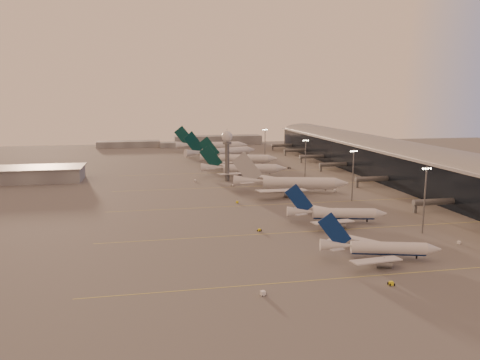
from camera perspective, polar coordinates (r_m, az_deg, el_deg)
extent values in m
plane|color=#565353|center=(163.38, 3.68, -7.60)|extent=(700.00, 700.00, 0.00)
cube|color=#E0D74F|center=(143.81, 19.22, -10.70)|extent=(180.00, 0.25, 0.02)
cube|color=#E0D74F|center=(181.90, 12.10, -5.94)|extent=(180.00, 0.25, 0.02)
cube|color=#E0D74F|center=(222.58, 7.59, -2.82)|extent=(180.00, 0.25, 0.02)
cube|color=#E0D74F|center=(264.67, 4.50, -0.66)|extent=(180.00, 0.25, 0.02)
cube|color=#E0D74F|center=(312.38, 2.06, 1.04)|extent=(180.00, 0.25, 0.02)
cube|color=black|center=(302.17, 18.42, 1.93)|extent=(36.00, 360.00, 18.00)
cylinder|color=gray|center=(301.08, 18.52, 3.63)|extent=(10.08, 360.00, 10.08)
cube|color=gray|center=(301.06, 18.52, 3.66)|extent=(40.00, 362.00, 0.80)
cylinder|color=#5B5E63|center=(220.72, 22.83, -2.46)|extent=(22.00, 2.80, 2.80)
cube|color=#5B5E63|center=(215.86, 20.57, -3.21)|extent=(1.20, 1.20, 4.40)
cylinder|color=#5B5E63|center=(269.76, 16.03, 0.14)|extent=(22.00, 2.80, 2.80)
cube|color=#5B5E63|center=(265.80, 14.08, -0.42)|extent=(1.20, 1.20, 4.40)
cylinder|color=#5B5E63|center=(319.96, 11.51, 1.88)|extent=(22.00, 2.80, 2.80)
cube|color=#5B5E63|center=(316.63, 9.82, 1.43)|extent=(1.20, 1.20, 4.40)
cylinder|color=#5B5E63|center=(358.74, 8.96, 2.85)|extent=(22.00, 2.80, 2.80)
cube|color=#5B5E63|center=(355.77, 7.43, 2.45)|extent=(1.20, 1.20, 4.40)
cylinder|color=#5B5E63|center=(398.18, 6.91, 3.63)|extent=(22.00, 2.80, 2.80)
cube|color=#5B5E63|center=(395.50, 5.52, 3.27)|extent=(1.20, 1.20, 4.40)
cylinder|color=#5B5E63|center=(436.18, 5.30, 4.23)|extent=(22.00, 2.80, 2.80)
cube|color=#5B5E63|center=(433.74, 4.02, 3.91)|extent=(1.20, 1.20, 4.40)
cube|color=slate|center=(304.72, -26.11, 0.52)|extent=(80.00, 25.00, 8.00)
cube|color=gray|center=(304.12, -26.17, 1.30)|extent=(82.00, 27.00, 0.60)
cylinder|color=#5B5E63|center=(276.80, -1.57, 2.15)|extent=(2.60, 2.60, 22.00)
cylinder|color=#5B5E63|center=(275.41, -1.58, 4.52)|extent=(5.20, 5.20, 1.20)
sphere|color=silver|center=(275.05, -1.59, 5.33)|extent=(6.40, 6.40, 6.40)
cylinder|color=#5B5E63|center=(274.76, -1.59, 6.10)|extent=(0.16, 0.16, 2.00)
cylinder|color=#5B5E63|center=(183.24, 21.57, -2.29)|extent=(0.56, 0.56, 25.00)
cube|color=#5B5E63|center=(181.16, 21.82, 1.42)|extent=(3.60, 0.25, 0.25)
sphere|color=#FFEABF|center=(180.42, 21.41, 1.28)|extent=(0.56, 0.56, 0.56)
sphere|color=#FFEABF|center=(180.95, 21.68, 1.29)|extent=(0.56, 0.56, 0.56)
sphere|color=#FFEABF|center=(181.49, 21.95, 1.30)|extent=(0.56, 0.56, 0.56)
sphere|color=#FFEABF|center=(182.03, 22.21, 1.30)|extent=(0.56, 0.56, 0.56)
cylinder|color=#5B5E63|center=(229.27, 13.60, 0.55)|extent=(0.56, 0.56, 25.00)
cube|color=#5B5E63|center=(227.61, 13.72, 3.53)|extent=(3.60, 0.25, 0.25)
sphere|color=#FFEABF|center=(227.03, 13.37, 3.43)|extent=(0.56, 0.56, 0.56)
sphere|color=#FFEABF|center=(227.45, 13.60, 3.43)|extent=(0.56, 0.56, 0.56)
sphere|color=#FFEABF|center=(227.86, 13.83, 3.43)|extent=(0.56, 0.56, 0.56)
sphere|color=#FFEABF|center=(228.28, 14.06, 3.43)|extent=(0.56, 0.56, 0.56)
cylinder|color=#5B5E63|center=(277.94, 7.97, 2.40)|extent=(0.56, 0.56, 25.00)
cube|color=#5B5E63|center=(276.58, 8.03, 4.87)|extent=(3.60, 0.25, 0.25)
sphere|color=#FFEABF|center=(276.13, 7.73, 4.78)|extent=(0.56, 0.56, 0.56)
sphere|color=#FFEABF|center=(276.45, 7.93, 4.78)|extent=(0.56, 0.56, 0.56)
sphere|color=#FFEABF|center=(276.78, 8.13, 4.79)|extent=(0.56, 0.56, 0.56)
sphere|color=#FFEABF|center=(277.11, 8.32, 4.79)|extent=(0.56, 0.56, 0.56)
cylinder|color=#5B5E63|center=(363.13, 3.07, 4.32)|extent=(0.56, 0.56, 25.00)
cube|color=#5B5E63|center=(362.08, 3.08, 6.21)|extent=(3.60, 0.25, 0.25)
sphere|color=#FFEABF|center=(361.75, 2.85, 6.14)|extent=(0.56, 0.56, 0.56)
sphere|color=#FFEABF|center=(361.99, 3.01, 6.14)|extent=(0.56, 0.56, 0.56)
sphere|color=#FFEABF|center=(362.23, 3.16, 6.15)|extent=(0.56, 0.56, 0.56)
sphere|color=#FFEABF|center=(362.48, 3.32, 6.15)|extent=(0.56, 0.56, 0.56)
cube|color=slate|center=(473.13, -13.42, 4.28)|extent=(60.00, 18.00, 6.00)
cube|color=slate|center=(487.52, -2.72, 4.90)|extent=(90.00, 20.00, 9.00)
cube|color=slate|center=(463.75, -7.27, 4.30)|extent=(40.00, 15.00, 5.00)
cylinder|color=silver|center=(152.83, 17.63, -8.10)|extent=(22.95, 9.86, 3.87)
cylinder|color=navy|center=(153.10, 17.62, -8.41)|extent=(22.22, 8.69, 2.79)
cone|color=silver|center=(156.45, 22.53, -7.99)|extent=(5.28, 4.92, 3.87)
cone|color=silver|center=(149.85, 11.56, -7.99)|extent=(10.23, 6.30, 3.87)
cube|color=silver|center=(143.05, 16.26, -9.59)|extent=(16.89, 7.25, 1.22)
cylinder|color=gray|center=(146.29, 17.13, -9.92)|extent=(4.92, 3.61, 2.52)
cube|color=gray|center=(145.93, 17.15, -9.52)|extent=(0.36, 0.33, 1.55)
cube|color=silver|center=(160.78, 14.91, -7.30)|extent=(14.54, 14.11, 1.22)
cylinder|color=gray|center=(159.73, 16.01, -8.14)|extent=(4.92, 3.61, 2.52)
cube|color=gray|center=(159.40, 16.03, -7.77)|extent=(0.36, 0.33, 1.55)
cube|color=navy|center=(148.38, 11.44, -6.23)|extent=(10.33, 3.21, 11.54)
cube|color=silver|center=(145.68, 11.78, -8.50)|extent=(4.63, 2.42, 0.25)
cube|color=silver|center=(153.99, 11.38, -7.45)|extent=(4.39, 4.16, 0.25)
cylinder|color=black|center=(155.83, 20.72, -8.96)|extent=(0.51, 0.51, 1.02)
cylinder|color=black|center=(155.31, 16.73, -8.77)|extent=(1.22, 0.79, 1.12)
cylinder|color=black|center=(151.18, 17.08, -9.32)|extent=(1.22, 0.79, 1.12)
cylinder|color=silver|center=(190.51, 12.53, -4.16)|extent=(24.76, 9.46, 4.16)
cylinder|color=navy|center=(190.74, 12.52, -4.43)|extent=(24.02, 8.22, 3.00)
cone|color=silver|center=(193.77, 16.78, -4.11)|extent=(5.53, 5.10, 4.16)
cone|color=silver|center=(187.92, 7.32, -4.03)|extent=(10.92, 6.33, 4.16)
cube|color=silver|center=(179.91, 11.23, -5.21)|extent=(18.13, 8.59, 1.31)
cylinder|color=gray|center=(183.22, 12.01, -5.57)|extent=(5.21, 3.68, 2.70)
cube|color=gray|center=(182.91, 12.03, -5.22)|extent=(0.38, 0.34, 1.66)
cube|color=silver|center=(199.47, 10.28, -3.64)|extent=(16.06, 14.65, 1.31)
cylinder|color=gray|center=(198.08, 11.22, -4.34)|extent=(5.21, 3.68, 2.70)
cube|color=gray|center=(197.79, 11.23, -4.01)|extent=(0.38, 0.34, 1.66)
cube|color=navy|center=(186.67, 7.20, -2.50)|extent=(11.22, 2.90, 12.40)
cube|color=silver|center=(183.34, 7.47, -4.36)|extent=(5.01, 2.81, 0.27)
cube|color=silver|center=(192.46, 7.20, -3.65)|extent=(4.80, 4.35, 0.27)
cylinder|color=black|center=(193.17, 15.21, -4.95)|extent=(0.55, 0.55, 1.09)
cylinder|color=black|center=(193.15, 11.79, -4.79)|extent=(1.30, 0.80, 1.20)
cylinder|color=black|center=(188.57, 12.04, -5.17)|extent=(1.30, 0.80, 1.20)
cylinder|color=silver|center=(245.80, 7.15, -0.61)|extent=(37.26, 14.91, 5.78)
cylinder|color=silver|center=(246.05, 7.15, -0.91)|extent=(36.13, 13.15, 4.16)
cone|color=silver|center=(248.18, 12.25, -0.66)|extent=(8.38, 7.40, 5.78)
cone|color=silver|center=(245.41, 1.03, -0.38)|extent=(16.47, 9.50, 5.78)
cube|color=silver|center=(230.51, 5.14, -1.55)|extent=(27.25, 12.15, 1.72)
cylinder|color=gray|center=(234.72, 6.20, -1.94)|extent=(7.88, 5.44, 3.76)
cube|color=gray|center=(234.44, 6.20, -1.62)|extent=(0.33, 0.30, 2.31)
cube|color=silver|center=(260.69, 4.96, -0.17)|extent=(23.71, 22.50, 1.72)
cylinder|color=gray|center=(257.71, 5.97, -0.84)|extent=(7.88, 5.44, 3.76)
cube|color=gray|center=(257.46, 5.97, -0.55)|extent=(0.33, 0.30, 2.31)
cube|color=#A0A2A7|center=(244.27, 0.85, 1.20)|extent=(15.59, 4.35, 17.15)
cube|color=silver|center=(238.37, 0.88, -0.66)|extent=(7.55, 4.05, 0.23)
cube|color=silver|center=(252.43, 1.03, -0.04)|extent=(7.18, 6.70, 0.23)
cylinder|color=black|center=(247.77, 10.38, -1.45)|extent=(0.47, 0.47, 0.93)
cylinder|color=black|center=(248.31, 6.42, -1.30)|extent=(1.11, 0.71, 1.03)
cylinder|color=black|center=(244.30, 6.46, -1.50)|extent=(1.11, 0.71, 1.03)
cylinder|color=silver|center=(294.25, 1.19, 1.22)|extent=(33.73, 11.21, 5.37)
cylinder|color=silver|center=(294.45, 1.19, 0.99)|extent=(32.81, 9.61, 3.87)
cone|color=silver|center=(295.59, 5.05, 1.23)|extent=(7.30, 6.43, 5.37)
cone|color=silver|center=(294.30, -3.41, 1.34)|extent=(14.70, 7.77, 5.37)
cube|color=silver|center=(280.42, -0.39, 0.58)|extent=(24.74, 12.71, 1.59)
cylinder|color=gray|center=(284.12, 0.43, 0.26)|extent=(6.96, 4.58, 3.49)
cube|color=gray|center=(283.90, 0.43, 0.51)|extent=(0.31, 0.28, 2.15)
cube|color=silver|center=(308.08, -0.42, 1.46)|extent=(22.46, 19.37, 1.59)
cylinder|color=gray|center=(305.20, 0.35, 0.95)|extent=(6.96, 4.58, 3.49)
cube|color=gray|center=(305.00, 0.35, 1.19)|extent=(0.31, 0.28, 2.15)
cube|color=#063030|center=(293.41, -3.56, 2.58)|extent=(14.60, 2.95, 15.90)
cube|color=silver|center=(287.93, -3.52, 1.17)|extent=(6.86, 4.08, 0.23)
cube|color=silver|center=(300.66, -3.40, 1.56)|extent=(6.63, 5.76, 0.23)
cylinder|color=black|center=(295.49, 3.64, 0.59)|extent=(0.46, 0.46, 0.93)
cylinder|color=black|center=(296.72, 0.66, 0.66)|extent=(1.08, 0.64, 1.02)
cylinder|color=black|center=(292.70, 0.68, 0.52)|extent=(1.08, 0.64, 1.02)
cylinder|color=silver|center=(339.47, 0.50, 2.47)|extent=(35.08, 14.70, 5.62)
cylinder|color=silver|center=(339.64, 0.50, 2.26)|extent=(33.99, 13.00, 4.05)
cone|color=silver|center=(338.68, 4.01, 2.42)|extent=(8.00, 7.21, 5.62)
cone|color=silver|center=(341.96, -3.65, 2.62)|extent=(15.58, 9.31, 5.62)
cube|color=silver|center=(325.85, -1.19, 1.96)|extent=(25.97, 11.22, 1.66)
cylinder|color=gray|center=(329.22, -0.39, 1.64)|extent=(7.47, 5.32, 3.65)
cube|color=gray|center=(329.02, -0.39, 1.87)|extent=(0.34, 0.31, 2.25)
cube|color=silver|center=(354.76, -0.73, 2.65)|extent=(22.40, 21.66, 1.66)
cylinder|color=gray|center=(351.29, -0.08, 2.19)|extent=(7.47, 5.32, 3.65)
cube|color=gray|center=(351.11, -0.08, 2.40)|extent=(0.34, 0.31, 2.25)
cube|color=#063030|center=(341.23, -3.78, 3.74)|extent=(14.99, 4.45, 16.63)
cube|color=silver|center=(335.36, -3.85, 2.49)|extent=(7.09, 3.72, 0.24)
cube|color=silver|center=(348.59, -3.53, 2.79)|extent=(6.73, 6.36, 0.24)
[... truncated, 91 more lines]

